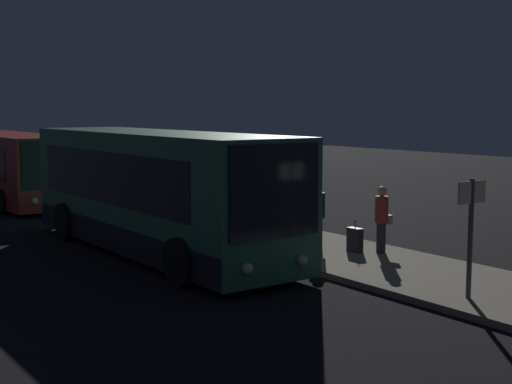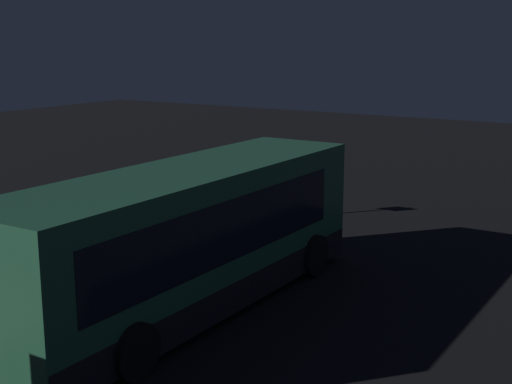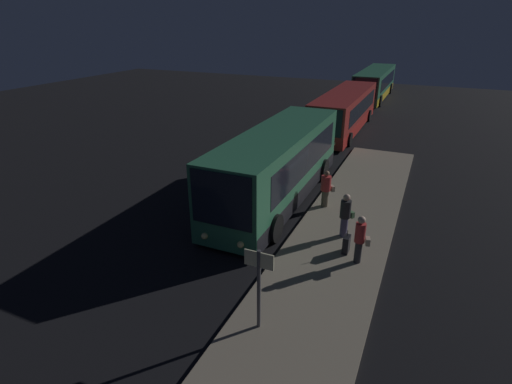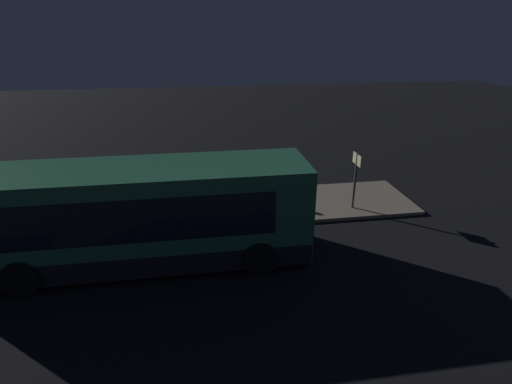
{
  "view_description": "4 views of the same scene",
  "coord_description": "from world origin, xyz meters",
  "px_view_note": "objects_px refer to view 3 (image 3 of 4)",
  "views": [
    {
      "loc": [
        15.94,
        -8.91,
        3.86
      ],
      "look_at": [
        2.85,
        0.43,
        1.96
      ],
      "focal_mm": 50.0,
      "sensor_mm": 36.0,
      "label": 1
    },
    {
      "loc": [
        -13.02,
        -9.65,
        6.05
      ],
      "look_at": [
        2.85,
        0.43,
        1.96
      ],
      "focal_mm": 50.0,
      "sensor_mm": 36.0,
      "label": 2
    },
    {
      "loc": [
        14.88,
        5.79,
        7.72
      ],
      "look_at": [
        2.85,
        0.43,
        1.96
      ],
      "focal_mm": 28.0,
      "sensor_mm": 36.0,
      "label": 3
    },
    {
      "loc": [
        0.95,
        -11.79,
        7.15
      ],
      "look_at": [
        2.85,
        0.43,
        1.96
      ],
      "focal_mm": 28.0,
      "sensor_mm": 36.0,
      "label": 4
    }
  ],
  "objects_px": {
    "passenger_waiting": "(326,188)",
    "suitcase": "(346,244)",
    "bus_second": "(345,111)",
    "passenger_boarding": "(360,238)",
    "sign_post": "(259,279)",
    "bus_lead": "(278,166)",
    "bus_third": "(375,84)",
    "passenger_with_bags": "(345,214)"
  },
  "relations": [
    {
      "from": "passenger_boarding",
      "to": "sign_post",
      "type": "xyz_separation_m",
      "value": [
        4.17,
        -1.82,
        0.58
      ]
    },
    {
      "from": "bus_lead",
      "to": "bus_second",
      "type": "xyz_separation_m",
      "value": [
        -13.63,
        0.0,
        -0.23
      ]
    },
    {
      "from": "passenger_boarding",
      "to": "suitcase",
      "type": "xyz_separation_m",
      "value": [
        -0.46,
        -0.5,
        -0.63
      ]
    },
    {
      "from": "bus_third",
      "to": "passenger_waiting",
      "type": "height_order",
      "value": "bus_third"
    },
    {
      "from": "passenger_waiting",
      "to": "suitcase",
      "type": "bearing_deg",
      "value": -17.17
    },
    {
      "from": "passenger_waiting",
      "to": "passenger_with_bags",
      "type": "xyz_separation_m",
      "value": [
        2.27,
        1.34,
        0.06
      ]
    },
    {
      "from": "bus_third",
      "to": "passenger_boarding",
      "type": "distance_m",
      "value": 32.02
    },
    {
      "from": "bus_third",
      "to": "passenger_waiting",
      "type": "relative_size",
      "value": 7.55
    },
    {
      "from": "bus_third",
      "to": "suitcase",
      "type": "relative_size",
      "value": 14.32
    },
    {
      "from": "passenger_boarding",
      "to": "suitcase",
      "type": "height_order",
      "value": "passenger_boarding"
    },
    {
      "from": "passenger_with_bags",
      "to": "suitcase",
      "type": "distance_m",
      "value": 1.31
    },
    {
      "from": "passenger_boarding",
      "to": "suitcase",
      "type": "bearing_deg",
      "value": -145.41
    },
    {
      "from": "bus_lead",
      "to": "suitcase",
      "type": "relative_size",
      "value": 12.34
    },
    {
      "from": "bus_second",
      "to": "passenger_boarding",
      "type": "relative_size",
      "value": 6.82
    },
    {
      "from": "sign_post",
      "to": "bus_lead",
      "type": "bearing_deg",
      "value": -162.2
    },
    {
      "from": "bus_lead",
      "to": "sign_post",
      "type": "relative_size",
      "value": 4.52
    },
    {
      "from": "bus_second",
      "to": "bus_third",
      "type": "height_order",
      "value": "bus_third"
    },
    {
      "from": "bus_lead",
      "to": "suitcase",
      "type": "bearing_deg",
      "value": 48.06
    },
    {
      "from": "sign_post",
      "to": "passenger_waiting",
      "type": "bearing_deg",
      "value": -177.54
    },
    {
      "from": "passenger_boarding",
      "to": "sign_post",
      "type": "distance_m",
      "value": 4.59
    },
    {
      "from": "sign_post",
      "to": "bus_second",
      "type": "bearing_deg",
      "value": -173.13
    },
    {
      "from": "bus_second",
      "to": "bus_lead",
      "type": "bearing_deg",
      "value": -0.0
    },
    {
      "from": "passenger_waiting",
      "to": "suitcase",
      "type": "distance_m",
      "value": 3.81
    },
    {
      "from": "passenger_boarding",
      "to": "suitcase",
      "type": "relative_size",
      "value": 1.99
    },
    {
      "from": "bus_second",
      "to": "passenger_waiting",
      "type": "xyz_separation_m",
      "value": [
        13.79,
        2.28,
        -0.38
      ]
    },
    {
      "from": "passenger_boarding",
      "to": "passenger_waiting",
      "type": "distance_m",
      "value": 4.41
    },
    {
      "from": "passenger_with_bags",
      "to": "passenger_boarding",
      "type": "bearing_deg",
      "value": -27.75
    },
    {
      "from": "passenger_with_bags",
      "to": "sign_post",
      "type": "bearing_deg",
      "value": -65.46
    },
    {
      "from": "bus_lead",
      "to": "bus_second",
      "type": "distance_m",
      "value": 13.63
    },
    {
      "from": "passenger_waiting",
      "to": "sign_post",
      "type": "height_order",
      "value": "sign_post"
    },
    {
      "from": "passenger_waiting",
      "to": "passenger_with_bags",
      "type": "height_order",
      "value": "passenger_with_bags"
    },
    {
      "from": "bus_third",
      "to": "passenger_boarding",
      "type": "xyz_separation_m",
      "value": [
        31.71,
        4.45,
        -0.37
      ]
    },
    {
      "from": "bus_second",
      "to": "passenger_with_bags",
      "type": "height_order",
      "value": "bus_second"
    },
    {
      "from": "bus_lead",
      "to": "passenger_with_bags",
      "type": "relative_size",
      "value": 6.2
    },
    {
      "from": "passenger_waiting",
      "to": "suitcase",
      "type": "xyz_separation_m",
      "value": [
        3.38,
        1.67,
        -0.55
      ]
    },
    {
      "from": "suitcase",
      "to": "sign_post",
      "type": "height_order",
      "value": "sign_post"
    },
    {
      "from": "sign_post",
      "to": "passenger_with_bags",
      "type": "bearing_deg",
      "value": 170.21
    },
    {
      "from": "bus_second",
      "to": "bus_third",
      "type": "xyz_separation_m",
      "value": [
        -14.07,
        -0.0,
        0.06
      ]
    },
    {
      "from": "bus_third",
      "to": "sign_post",
      "type": "distance_m",
      "value": 35.98
    },
    {
      "from": "passenger_boarding",
      "to": "bus_third",
      "type": "bearing_deg",
      "value": 175.04
    },
    {
      "from": "bus_lead",
      "to": "passenger_with_bags",
      "type": "xyz_separation_m",
      "value": [
        2.43,
        3.62,
        -0.55
      ]
    },
    {
      "from": "suitcase",
      "to": "sign_post",
      "type": "distance_m",
      "value": 4.96
    }
  ]
}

